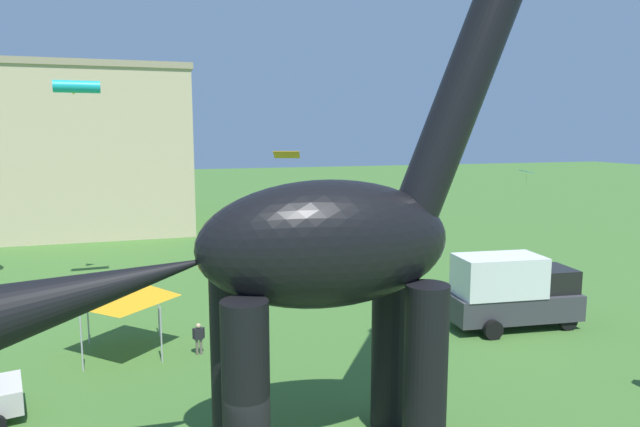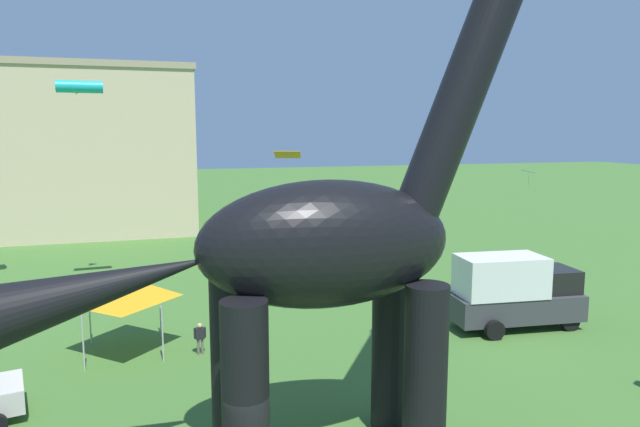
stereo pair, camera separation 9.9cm
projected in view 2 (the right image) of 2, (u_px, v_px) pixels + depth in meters
dinosaur_sculpture at (324, 244)px, 14.04m from camera, size 14.97×3.17×15.65m
parked_box_truck at (514, 291)px, 24.44m from camera, size 5.79×2.68×3.20m
person_watching_child at (200, 335)px, 21.61m from camera, size 0.46×0.20×1.23m
festival_canopy_tent at (123, 288)px, 21.53m from camera, size 3.15×3.15×3.00m
kite_high_left at (529, 172)px, 28.40m from camera, size 0.68×0.82×0.89m
kite_mid_center at (288, 155)px, 18.33m from camera, size 0.98×0.83×0.25m
kite_mid_right at (80, 87)px, 28.68m from camera, size 2.21×1.89×0.64m
background_building_block at (100, 150)px, 49.05m from camera, size 15.41×13.50×13.68m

